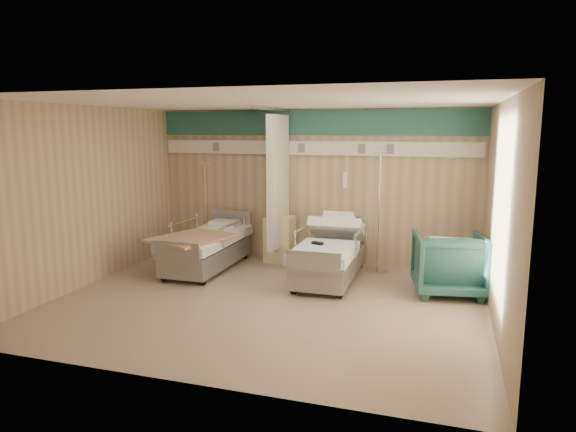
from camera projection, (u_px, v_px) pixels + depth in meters
The scene contains 13 objects.
ground at pixel (268, 301), 7.36m from camera, with size 6.00×5.00×0.00m, color gray.
room_walls at pixel (271, 170), 7.29m from camera, with size 6.04×5.04×2.82m.
bed_right at pixel (330, 261), 8.35m from camera, with size 1.00×2.16×0.63m, color white, non-canonical shape.
bed_left at pixel (207, 252), 9.00m from camera, with size 1.00×2.16×0.63m, color white, non-canonical shape.
bedside_cabinet at pixel (280, 239), 9.52m from camera, with size 0.50×0.48×0.85m, color beige.
visitor_armchair at pixel (449, 263), 7.63m from camera, with size 0.99×1.02×0.93m, color #1E4B47.
waffle_blanket at pixel (453, 231), 7.50m from camera, with size 0.62×0.55×0.07m, color white.
iv_stand_right at pixel (377, 247), 8.86m from camera, with size 0.37×0.37×2.08m.
iv_stand_left at pixel (207, 236), 10.03m from camera, with size 0.32×0.32×1.82m.
call_remote at pixel (317, 243), 8.14m from camera, with size 0.18×0.08×0.04m, color black.
tan_blanket at pixel (192, 238), 8.52m from camera, with size 1.01×1.27×0.04m, color tan.
toiletry_bag at pixel (280, 212), 9.52m from camera, with size 0.23×0.15×0.13m, color black.
white_cup at pixel (274, 212), 9.54m from camera, with size 0.10×0.10×0.14m, color white.
Camera 1 is at (2.37, -6.64, 2.44)m, focal length 32.00 mm.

